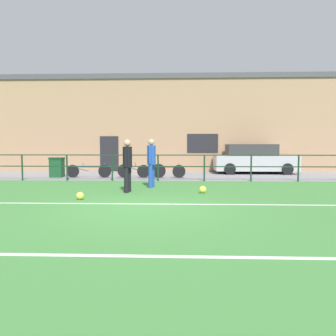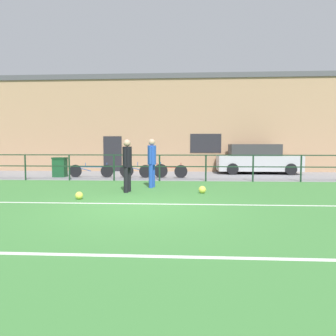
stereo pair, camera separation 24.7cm
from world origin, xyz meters
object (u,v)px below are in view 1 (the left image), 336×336
Objects in this scene: parked_car_red at (254,160)px; bicycle_parked_0 at (141,171)px; player_striker at (151,160)px; bicycle_parked_2 at (89,171)px; bicycle_parked_3 at (161,171)px; trash_bin_0 at (57,167)px; soccer_ball_spare at (80,196)px; player_goalkeeper at (127,162)px; soccer_ball_match at (203,190)px.

parked_car_red reaches higher than bicycle_parked_0.
parked_car_red is (5.10, 6.05, -0.23)m from player_striker.
bicycle_parked_2 is at bearing -180.00° from bicycle_parked_0.
trash_bin_0 is (-5.03, 0.14, 0.16)m from bicycle_parked_3.
soccer_ball_spare is at bearing -75.92° from bicycle_parked_2.
bicycle_parked_3 is at bearing 72.37° from soccer_ball_spare.
bicycle_parked_0 is at bearing 0.00° from bicycle_parked_2.
parked_car_red is 6.48m from bicycle_parked_0.
trash_bin_0 is (-4.10, 0.14, 0.14)m from bicycle_parked_0.
soccer_ball_spare is 6.38m from bicycle_parked_3.
bicycle_parked_0 is 2.53m from bicycle_parked_2.
soccer_ball_match is at bearing -83.50° from player_goalkeeper.
soccer_ball_spare is (-1.78, -2.74, -0.90)m from player_striker.
player_striker is 6.01m from trash_bin_0.
bicycle_parked_0 reaches higher than bicycle_parked_2.
parked_car_red is at bearing 24.79° from bicycle_parked_0.
trash_bin_0 is (-9.98, -2.58, -0.28)m from parked_car_red.
bicycle_parked_2 is at bearing 55.48° from player_striker.
soccer_ball_spare is 6.27m from bicycle_parked_2.
soccer_ball_match is at bearing -42.82° from bicycle_parked_2.
bicycle_parked_0 is at bearing 118.47° from soccer_ball_match.
soccer_ball_match is 8.24m from trash_bin_0.
player_striker is 0.78× the size of bicycle_parked_0.
trash_bin_0 is (-6.66, 4.84, 0.38)m from soccer_ball_match.
player_striker is 7.92m from parked_car_red.
bicycle_parked_3 is (-1.62, 4.71, 0.22)m from soccer_ball_match.
soccer_ball_match is 3.81m from soccer_ball_spare.
player_striker is at bearing -45.30° from bicycle_parked_2.
player_striker is at bearing -130.11° from parked_car_red.
trash_bin_0 is at bearing 178.11° from bicycle_parked_0.
player_striker is (0.67, 1.25, 0.03)m from player_goalkeeper.
soccer_ball_match is 0.11× the size of bicycle_parked_2.
player_striker reaches higher than player_goalkeeper.
parked_car_red is at bearing 17.89° from bicycle_parked_2.
bicycle_parked_3 reaches higher than soccer_ball_match.
bicycle_parked_0 is 4.11m from trash_bin_0.
soccer_ball_spare is at bearing -158.89° from soccer_ball_match.
player_striker is 4.74m from bicycle_parked_2.
bicycle_parked_2 reaches higher than soccer_ball_match.
soccer_ball_match is at bearing -36.04° from trash_bin_0.
bicycle_parked_3 reaches higher than bicycle_parked_2.
player_goalkeeper is at bearing -48.32° from trash_bin_0.
parked_car_red is 5.66m from bicycle_parked_3.
bicycle_parked_2 is 3.46m from bicycle_parked_3.
bicycle_parked_2 is at bearing 104.08° from soccer_ball_spare.
soccer_ball_spare is 11.18m from parked_car_red.
parked_car_red is at bearing 28.75° from bicycle_parked_3.
player_goalkeeper is 5.33m from bicycle_parked_2.
bicycle_parked_3 is (1.93, 6.08, 0.23)m from soccer_ball_spare.
bicycle_parked_3 is at bearing 8.15° from player_striker.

